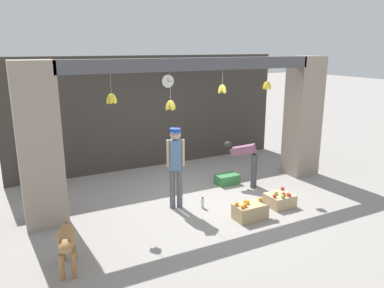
% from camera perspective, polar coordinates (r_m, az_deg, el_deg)
% --- Properties ---
extents(ground_plane, '(60.00, 60.00, 0.00)m').
position_cam_1_polar(ground_plane, '(7.84, 1.28, -8.30)').
color(ground_plane, gray).
extents(shop_back_wall, '(7.23, 0.12, 2.85)m').
position_cam_1_polar(shop_back_wall, '(9.71, -6.02, 4.86)').
color(shop_back_wall, '#38332D').
rests_on(shop_back_wall, ground_plane).
extents(shop_pillar_left, '(0.70, 0.60, 2.85)m').
position_cam_1_polar(shop_pillar_left, '(6.85, -22.26, -0.25)').
color(shop_pillar_left, gray).
rests_on(shop_pillar_left, ground_plane).
extents(shop_pillar_right, '(0.70, 0.60, 2.85)m').
position_cam_1_polar(shop_pillar_right, '(9.39, 16.54, 4.01)').
color(shop_pillar_right, gray).
rests_on(shop_pillar_right, ground_plane).
extents(storefront_awning, '(5.33, 0.29, 0.99)m').
position_cam_1_polar(storefront_awning, '(7.34, 0.93, 11.83)').
color(storefront_awning, '#4C4C51').
extents(dog, '(0.38, 0.95, 0.68)m').
position_cam_1_polar(dog, '(5.60, -18.58, -13.78)').
color(dog, '#9E7042').
rests_on(dog, ground_plane).
extents(shopkeeper, '(0.33, 0.29, 1.59)m').
position_cam_1_polar(shopkeeper, '(7.11, -2.50, -2.79)').
color(shopkeeper, '#56565B').
rests_on(shopkeeper, ground_plane).
extents(worker_stooping, '(0.60, 0.66, 0.99)m').
position_cam_1_polar(worker_stooping, '(8.42, 8.15, -2.09)').
color(worker_stooping, '#424247').
rests_on(worker_stooping, ground_plane).
extents(fruit_crate_oranges, '(0.60, 0.36, 0.35)m').
position_cam_1_polar(fruit_crate_oranges, '(7.01, 8.81, -10.06)').
color(fruit_crate_oranges, tan).
rests_on(fruit_crate_oranges, ground_plane).
extents(fruit_crate_apples, '(0.51, 0.44, 0.31)m').
position_cam_1_polar(fruit_crate_apples, '(7.66, 13.25, -8.27)').
color(fruit_crate_apples, tan).
rests_on(fruit_crate_apples, ground_plane).
extents(produce_box_green, '(0.52, 0.33, 0.22)m').
position_cam_1_polar(produce_box_green, '(8.65, 5.36, -5.36)').
color(produce_box_green, '#387A42').
rests_on(produce_box_green, ground_plane).
extents(water_bottle, '(0.06, 0.06, 0.22)m').
position_cam_1_polar(water_bottle, '(7.38, 1.62, -8.96)').
color(water_bottle, silver).
rests_on(water_bottle, ground_plane).
extents(wall_clock, '(0.35, 0.03, 0.35)m').
position_cam_1_polar(wall_clock, '(9.69, -3.71, 9.53)').
color(wall_clock, black).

